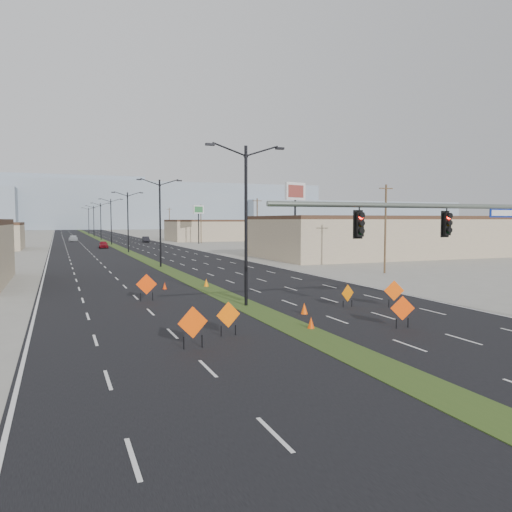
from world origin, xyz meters
name	(u,v)px	position (x,y,z in m)	size (l,w,h in m)	color
ground	(349,353)	(0.00, 0.00, 0.00)	(600.00, 600.00, 0.00)	gray
road_surface	(110,244)	(0.00, 100.00, 0.00)	(25.00, 400.00, 0.02)	black
median_strip	(110,244)	(0.00, 100.00, 0.00)	(2.00, 400.00, 0.04)	#304A1A
building_se_near	(381,238)	(34.00, 45.00, 2.75)	(36.00, 18.00, 5.50)	tan
building_se_far	(250,231)	(38.00, 110.00, 2.50)	(44.00, 16.00, 5.00)	tan
mesa_center	(144,206)	(40.00, 300.00, 14.00)	(220.00, 50.00, 28.00)	#8998AA
mesa_east	(345,215)	(180.00, 290.00, 9.00)	(160.00, 50.00, 18.00)	#8998AA
mesa_backdrop	(23,203)	(-30.00, 320.00, 16.00)	(140.00, 50.00, 32.00)	#8998AA
signal_mast	(475,233)	(8.56, 2.00, 4.79)	(16.30, 0.60, 8.00)	slate
streetlight_0	(246,220)	(0.00, 12.00, 5.42)	(5.15, 0.24, 10.02)	black
streetlight_1	(160,220)	(0.00, 40.00, 5.42)	(5.15, 0.24, 10.02)	black
streetlight_2	(128,220)	(0.00, 68.00, 5.42)	(5.15, 0.24, 10.02)	black
streetlight_3	(111,220)	(0.00, 96.00, 5.42)	(5.15, 0.24, 10.02)	black
streetlight_4	(101,220)	(0.00, 124.00, 5.42)	(5.15, 0.24, 10.02)	black
streetlight_5	(94,220)	(0.00, 152.00, 5.42)	(5.15, 0.24, 10.02)	black
streetlight_6	(89,220)	(0.00, 180.00, 5.42)	(5.15, 0.24, 10.02)	black
utility_pole_0	(385,227)	(20.00, 25.00, 4.67)	(1.60, 0.20, 9.00)	#4C3823
utility_pole_1	(257,224)	(20.00, 60.00, 4.67)	(1.60, 0.20, 9.00)	#4C3823
utility_pole_2	(201,223)	(20.00, 95.00, 4.67)	(1.60, 0.20, 9.00)	#4C3823
utility_pole_3	(169,222)	(20.00, 130.00, 4.67)	(1.60, 0.20, 9.00)	#4C3823
car_left	(103,245)	(-2.83, 82.36, 0.69)	(1.64, 4.07, 1.39)	maroon
car_mid	(146,239)	(9.00, 105.46, 0.69)	(1.47, 4.22, 1.39)	black
car_far	(73,238)	(-7.29, 117.79, 0.75)	(2.10, 5.16, 1.50)	#AEB2B8
construction_sign_0	(193,324)	(-5.77, 3.00, 1.07)	(1.35, 0.24, 1.81)	#FF4C05
construction_sign_1	(228,316)	(-3.64, 4.65, 0.95)	(1.21, 0.21, 1.62)	#FB6105
construction_sign_2	(146,285)	(-5.53, 16.20, 1.08)	(1.35, 0.32, 1.83)	#FF4005
construction_sign_3	(402,309)	(4.98, 3.00, 0.96)	(1.17, 0.45, 1.64)	#FF4305
construction_sign_4	(348,294)	(5.70, 9.22, 0.83)	(1.03, 0.35, 1.42)	#D86704
construction_sign_5	(394,292)	(8.35, 8.12, 0.99)	(1.21, 0.44, 1.68)	#FF5205
cone_0	(311,323)	(0.64, 4.51, 0.31)	(0.37, 0.37, 0.62)	#D63D04
cone_1	(304,308)	(2.14, 8.15, 0.33)	(0.40, 0.40, 0.67)	#F94D05
cone_2	(206,283)	(0.15, 21.57, 0.34)	(0.40, 0.40, 0.67)	orange
cone_3	(165,286)	(-3.27, 21.40, 0.28)	(0.33, 0.33, 0.55)	red
pole_sign_east_near	(295,197)	(16.81, 39.23, 8.27)	(3.23, 1.38, 10.09)	black
pole_sign_east_far	(199,213)	(19.03, 93.54, 7.10)	(2.79, 1.34, 8.76)	black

